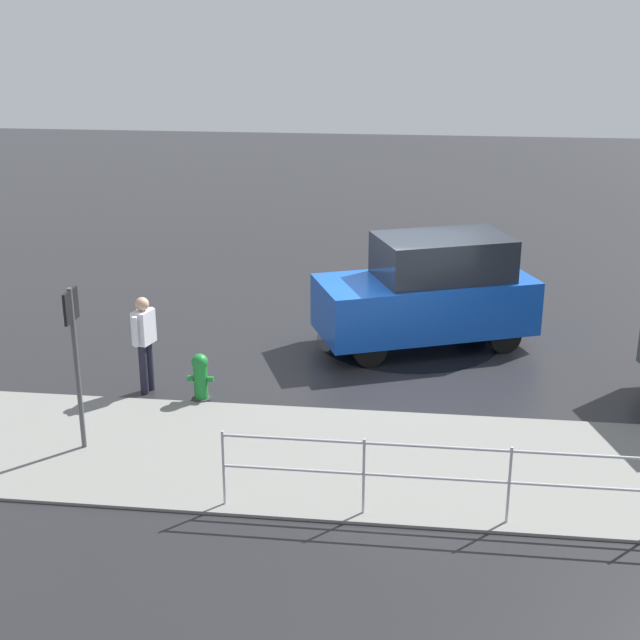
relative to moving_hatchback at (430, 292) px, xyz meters
The scene contains 8 objects.
ground_plane 1.22m from the moving_hatchback, 51.43° to the left, with size 60.00×60.00×0.00m, color black.
kerb_strip 4.84m from the moving_hatchback, 84.99° to the left, with size 24.00×3.20×0.04m, color slate.
moving_hatchback is the anchor object (origin of this frame).
fire_hydrant 4.70m from the moving_hatchback, 40.10° to the left, with size 0.42×0.31×0.80m.
pedestrian 5.30m from the moving_hatchback, 31.25° to the left, with size 0.32×0.55×1.62m.
metal_railing 6.38m from the moving_hatchback, 107.09° to the left, with size 8.75×0.04×1.05m.
sign_post 6.84m from the moving_hatchback, 45.05° to the left, with size 0.07×0.44×2.40m.
puddle_patch 1.11m from the moving_hatchback, 31.05° to the right, with size 3.46×3.46×0.01m, color black.
Camera 1 is at (-0.31, 15.17, 5.92)m, focal length 50.00 mm.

